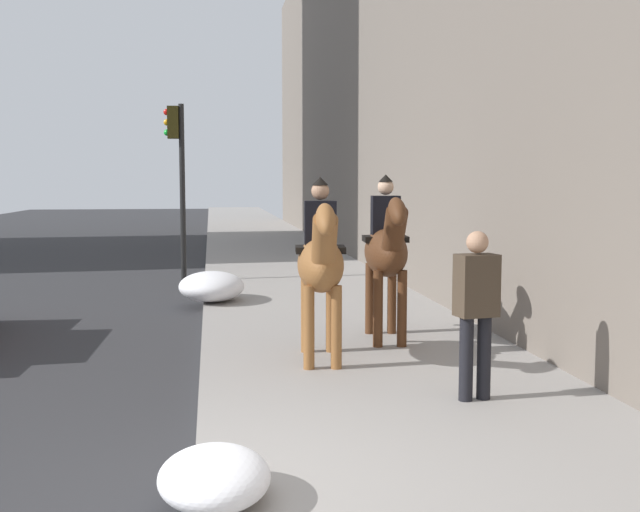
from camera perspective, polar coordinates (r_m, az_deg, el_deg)
The scene contains 7 objects.
sidewalk_slab at distance 6.02m, azimuth 11.85°, elevation -16.50°, with size 120.00×4.18×0.12m, color gray.
mounted_horse_near at distance 9.26m, azimuth 0.06°, elevation -0.40°, with size 2.15×0.69×2.24m.
mounted_horse_far at distance 10.49m, azimuth 4.95°, elevation 0.48°, with size 2.15×0.69×2.28m.
pedestrian_greeting at distance 7.81m, azimuth 11.49°, elevation -3.48°, with size 0.32×0.44×1.70m.
traffic_light_near_curb at distance 17.22m, azimuth -10.47°, elevation 6.65°, with size 0.20×0.44×3.98m.
snow_pile_near at distance 5.52m, azimuth -7.83°, elevation -15.89°, with size 1.01×0.77×0.35m, color white.
snow_pile_far at distance 14.25m, azimuth -8.03°, elevation -2.23°, with size 1.56×1.20×0.54m, color white.
Camera 1 is at (-5.23, -0.15, 2.31)m, focal length 43.22 mm.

